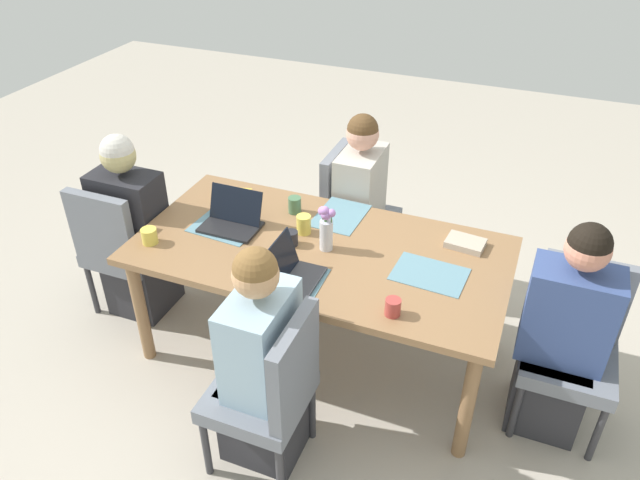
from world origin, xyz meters
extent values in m
plane|color=#B2A899|center=(0.00, 0.00, 0.00)|extent=(10.00, 10.00, 0.00)
cube|color=olive|center=(0.00, 0.00, 0.71)|extent=(1.99, 1.01, 0.04)
cylinder|color=olive|center=(-0.91, -0.42, 0.35)|extent=(0.07, 0.07, 0.69)
cylinder|color=olive|center=(0.91, -0.42, 0.35)|extent=(0.07, 0.07, 0.69)
cylinder|color=olive|center=(-0.91, 0.42, 0.35)|extent=(0.07, 0.07, 0.69)
cylinder|color=olive|center=(0.91, 0.42, 0.35)|extent=(0.07, 0.07, 0.69)
cube|color=slate|center=(-1.27, -0.03, 0.41)|extent=(0.44, 0.44, 0.08)
cube|color=slate|center=(-1.27, -0.22, 0.68)|extent=(0.42, 0.06, 0.45)
cylinder|color=#333338|center=(-1.46, 0.16, 0.18)|extent=(0.04, 0.04, 0.37)
cylinder|color=#333338|center=(-1.08, 0.16, 0.18)|extent=(0.04, 0.04, 0.37)
cylinder|color=#333338|center=(-1.46, -0.22, 0.18)|extent=(0.04, 0.04, 0.37)
cylinder|color=#333338|center=(-1.08, -0.22, 0.18)|extent=(0.04, 0.04, 0.37)
cube|color=#2D2D33|center=(-1.21, -0.03, 0.23)|extent=(0.34, 0.36, 0.45)
cube|color=#232328|center=(-1.21, -0.03, 0.70)|extent=(0.40, 0.24, 0.50)
sphere|color=tan|center=(-1.21, -0.03, 1.07)|extent=(0.20, 0.20, 0.20)
sphere|color=beige|center=(-1.21, -0.03, 1.10)|extent=(0.19, 0.19, 0.19)
cube|color=slate|center=(-0.03, 0.82, 0.41)|extent=(0.44, 0.44, 0.08)
cube|color=slate|center=(-0.22, 0.82, 0.68)|extent=(0.06, 0.42, 0.45)
cylinder|color=#333338|center=(0.16, 1.01, 0.18)|extent=(0.04, 0.04, 0.37)
cylinder|color=#333338|center=(0.16, 0.63, 0.18)|extent=(0.04, 0.04, 0.37)
cylinder|color=#333338|center=(-0.22, 1.01, 0.18)|extent=(0.04, 0.04, 0.37)
cylinder|color=#333338|center=(-0.22, 0.63, 0.18)|extent=(0.04, 0.04, 0.37)
cube|color=#2D2D33|center=(-0.03, 0.76, 0.23)|extent=(0.36, 0.34, 0.45)
cube|color=#B7B2A8|center=(-0.03, 0.76, 0.70)|extent=(0.24, 0.40, 0.50)
sphere|color=#DA9D86|center=(-0.03, 0.76, 1.07)|extent=(0.20, 0.20, 0.20)
sphere|color=#51381E|center=(-0.03, 0.76, 1.10)|extent=(0.19, 0.19, 0.19)
cube|color=slate|center=(1.33, -0.03, 0.41)|extent=(0.44, 0.44, 0.08)
cube|color=slate|center=(1.33, 0.16, 0.68)|extent=(0.42, 0.06, 0.45)
cylinder|color=#333338|center=(1.52, -0.22, 0.18)|extent=(0.04, 0.04, 0.37)
cylinder|color=#333338|center=(1.14, -0.22, 0.18)|extent=(0.04, 0.04, 0.37)
cylinder|color=#333338|center=(1.52, 0.16, 0.18)|extent=(0.04, 0.04, 0.37)
cylinder|color=#333338|center=(1.14, 0.16, 0.18)|extent=(0.04, 0.04, 0.37)
cube|color=#2D2D33|center=(1.27, -0.03, 0.23)|extent=(0.34, 0.36, 0.45)
cube|color=#384C84|center=(1.27, -0.03, 0.70)|extent=(0.40, 0.24, 0.50)
sphere|color=tan|center=(1.27, -0.03, 1.07)|extent=(0.20, 0.20, 0.20)
sphere|color=black|center=(1.27, -0.03, 1.10)|extent=(0.19, 0.19, 0.19)
cube|color=slate|center=(0.01, -0.79, 0.41)|extent=(0.44, 0.44, 0.08)
cube|color=slate|center=(0.20, -0.79, 0.68)|extent=(0.06, 0.42, 0.45)
cylinder|color=#333338|center=(-0.18, -0.98, 0.18)|extent=(0.04, 0.04, 0.37)
cylinder|color=#333338|center=(-0.18, -0.60, 0.18)|extent=(0.04, 0.04, 0.37)
cylinder|color=#333338|center=(0.20, -0.98, 0.18)|extent=(0.04, 0.04, 0.37)
cylinder|color=#333338|center=(0.20, -0.60, 0.18)|extent=(0.04, 0.04, 0.37)
cube|color=#2D2D33|center=(0.01, -0.73, 0.23)|extent=(0.36, 0.34, 0.45)
cube|color=#99B7CC|center=(0.01, -0.73, 0.70)|extent=(0.24, 0.40, 0.50)
sphere|color=tan|center=(0.01, -0.73, 1.07)|extent=(0.20, 0.20, 0.20)
sphere|color=brown|center=(0.01, -0.73, 1.10)|extent=(0.19, 0.19, 0.19)
cylinder|color=silver|center=(0.03, 0.01, 0.82)|extent=(0.07, 0.07, 0.17)
sphere|color=#B27AC6|center=(0.06, 0.01, 0.96)|extent=(0.04, 0.04, 0.04)
cylinder|color=#477A3D|center=(0.06, 0.01, 0.93)|extent=(0.01, 0.01, 0.06)
sphere|color=#B27AC6|center=(0.03, 0.01, 0.95)|extent=(0.05, 0.05, 0.05)
cylinder|color=#477A3D|center=(0.03, 0.01, 0.93)|extent=(0.01, 0.01, 0.05)
sphere|color=#B27AC6|center=(0.01, 0.02, 0.96)|extent=(0.05, 0.05, 0.05)
cylinder|color=#477A3D|center=(0.01, 0.02, 0.93)|extent=(0.01, 0.01, 0.05)
sphere|color=#B27AC6|center=(0.03, 0.00, 0.97)|extent=(0.05, 0.05, 0.05)
cylinder|color=#477A3D|center=(0.03, 0.00, 0.94)|extent=(0.01, 0.01, 0.06)
sphere|color=#B27AC6|center=(0.03, 0.00, 0.95)|extent=(0.05, 0.05, 0.05)
cylinder|color=#477A3D|center=(0.03, 0.00, 0.93)|extent=(0.01, 0.01, 0.04)
cube|color=slate|center=(-0.57, -0.01, 0.74)|extent=(0.38, 0.29, 0.00)
cube|color=slate|center=(-0.01, 0.34, 0.74)|extent=(0.28, 0.37, 0.00)
cube|color=slate|center=(0.60, -0.01, 0.74)|extent=(0.38, 0.28, 0.00)
cube|color=slate|center=(0.00, -0.34, 0.74)|extent=(0.27, 0.37, 0.00)
cube|color=black|center=(-0.53, -0.01, 0.75)|extent=(0.32, 0.22, 0.02)
cube|color=black|center=(-0.53, 0.06, 0.85)|extent=(0.31, 0.07, 0.19)
cube|color=#38383D|center=(0.00, -0.33, 0.75)|extent=(0.22, 0.32, 0.02)
cube|color=black|center=(-0.08, -0.33, 0.85)|extent=(0.07, 0.31, 0.19)
cylinder|color=#AD3D38|center=(0.51, -0.38, 0.78)|extent=(0.07, 0.07, 0.08)
cylinder|color=#DBC64C|center=(-0.87, -0.29, 0.78)|extent=(0.09, 0.09, 0.09)
cylinder|color=#47704C|center=(-0.27, 0.29, 0.78)|extent=(0.08, 0.08, 0.10)
cylinder|color=#232328|center=(-0.16, -0.03, 0.77)|extent=(0.07, 0.07, 0.08)
cylinder|color=#DBC64C|center=(-0.14, 0.11, 0.79)|extent=(0.08, 0.08, 0.11)
cube|color=gold|center=(-0.69, 0.32, 0.75)|extent=(0.23, 0.18, 0.02)
cube|color=#B2A38E|center=(0.71, 0.31, 0.75)|extent=(0.21, 0.16, 0.04)
camera|label=1|loc=(0.99, -2.47, 2.57)|focal=34.15mm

